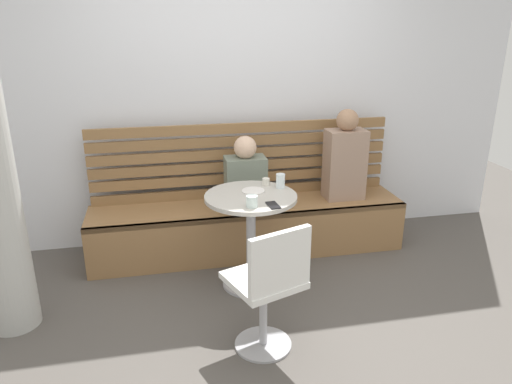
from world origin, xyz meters
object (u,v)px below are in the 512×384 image
(cup_espresso_small, at_px, (266,182))
(cup_water_clear, at_px, (280,181))
(phone_on_table, at_px, (273,205))
(plate_small, at_px, (253,191))
(booth_bench, at_px, (249,228))
(cafe_table, at_px, (251,223))
(person_child_left, at_px, (245,176))
(person_adult, at_px, (345,159))
(white_chair, at_px, (269,285))
(cup_glass_short, at_px, (252,201))

(cup_espresso_small, height_order, cup_water_clear, cup_water_clear)
(phone_on_table, bearing_deg, plate_small, 98.42)
(booth_bench, height_order, cup_water_clear, cup_water_clear)
(cafe_table, xyz_separation_m, cup_espresso_small, (0.16, 0.20, 0.25))
(person_child_left, height_order, phone_on_table, person_child_left)
(person_adult, bearing_deg, cafe_table, -148.79)
(person_adult, bearing_deg, plate_small, -151.01)
(white_chair, distance_m, person_adult, 1.75)
(booth_bench, xyz_separation_m, cup_espresso_small, (0.07, -0.37, 0.55))
(person_adult, bearing_deg, cup_water_clear, -146.38)
(cup_water_clear, height_order, plate_small, cup_water_clear)
(cup_espresso_small, xyz_separation_m, cup_glass_short, (-0.20, -0.43, 0.01))
(white_chair, xyz_separation_m, phone_on_table, (0.16, 0.57, 0.28))
(person_child_left, relative_size, cup_water_clear, 5.54)
(cafe_table, height_order, cup_espresso_small, cup_espresso_small)
(booth_bench, height_order, cafe_table, cafe_table)
(cup_glass_short, distance_m, plate_small, 0.31)
(white_chair, relative_size, person_adult, 1.07)
(booth_bench, xyz_separation_m, cup_water_clear, (0.16, -0.46, 0.57))
(phone_on_table, bearing_deg, cup_glass_short, 170.15)
(cafe_table, height_order, plate_small, plate_small)
(cafe_table, bearing_deg, plate_small, 64.47)
(booth_bench, distance_m, plate_small, 0.73)
(booth_bench, relative_size, cup_glass_short, 33.75)
(person_child_left, distance_m, phone_on_table, 0.80)
(person_child_left, height_order, plate_small, person_child_left)
(white_chair, bearing_deg, phone_on_table, 74.36)
(booth_bench, bearing_deg, plate_small, -96.70)
(booth_bench, height_order, cup_glass_short, cup_glass_short)
(booth_bench, height_order, person_adult, person_adult)
(phone_on_table, bearing_deg, person_child_left, 87.50)
(person_adult, height_order, cup_espresso_small, person_adult)
(booth_bench, distance_m, cup_espresso_small, 0.66)
(white_chair, bearing_deg, cup_glass_short, 88.76)
(cafe_table, distance_m, person_adult, 1.15)
(booth_bench, bearing_deg, cup_glass_short, -99.16)
(white_chair, relative_size, cup_espresso_small, 15.18)
(person_child_left, bearing_deg, person_adult, 1.28)
(booth_bench, distance_m, white_chair, 1.41)
(white_chair, bearing_deg, booth_bench, 84.15)
(cup_espresso_small, bearing_deg, cup_water_clear, -42.68)
(white_chair, bearing_deg, person_adult, 54.06)
(cafe_table, distance_m, person_child_left, 0.59)
(person_child_left, bearing_deg, cup_espresso_small, -75.59)
(booth_bench, height_order, phone_on_table, phone_on_table)
(cafe_table, distance_m, plate_small, 0.24)
(booth_bench, relative_size, person_child_left, 4.43)
(cafe_table, distance_m, cup_glass_short, 0.35)
(white_chair, bearing_deg, cup_espresso_small, 78.26)
(phone_on_table, bearing_deg, cafe_table, 108.77)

